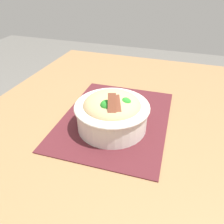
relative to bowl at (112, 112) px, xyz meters
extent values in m
cube|color=olive|center=(0.01, -0.01, -0.07)|extent=(1.18, 0.88, 0.02)
cylinder|color=brown|center=(0.54, -0.39, -0.42)|extent=(0.04, 0.04, 0.68)
cylinder|color=brown|center=(0.54, 0.37, -0.42)|extent=(0.04, 0.04, 0.68)
cube|color=#47191E|center=(0.05, 0.00, -0.05)|extent=(0.41, 0.32, 0.00)
cylinder|color=silver|center=(0.00, 0.00, -0.01)|extent=(0.19, 0.19, 0.07)
torus|color=silver|center=(0.00, 0.00, 0.02)|extent=(0.20, 0.20, 0.01)
ellipsoid|color=tan|center=(0.00, 0.00, 0.02)|extent=(0.22, 0.22, 0.07)
sphere|color=#247E25|center=(0.00, -0.04, 0.04)|extent=(0.03, 0.03, 0.03)
sphere|color=#247E25|center=(-0.04, 0.00, 0.04)|extent=(0.03, 0.03, 0.03)
cylinder|color=orange|center=(-0.02, 0.02, 0.03)|extent=(0.02, 0.03, 0.01)
cylinder|color=orange|center=(0.01, -0.03, 0.03)|extent=(0.03, 0.01, 0.01)
cube|color=brown|center=(-0.05, -0.02, 0.05)|extent=(0.05, 0.03, 0.06)
cube|color=brown|center=(-0.04, -0.03, 0.05)|extent=(0.04, 0.04, 0.05)
cube|color=silver|center=(0.13, 0.00, -0.05)|extent=(0.02, 0.07, 0.00)
cube|color=silver|center=(0.13, 0.03, -0.05)|extent=(0.01, 0.01, 0.00)
cube|color=silver|center=(0.12, 0.05, -0.05)|extent=(0.03, 0.03, 0.00)
cube|color=silver|center=(0.13, 0.08, -0.05)|extent=(0.01, 0.02, 0.00)
cube|color=silver|center=(0.12, 0.08, -0.05)|extent=(0.01, 0.02, 0.00)
cube|color=silver|center=(0.12, 0.08, -0.05)|extent=(0.01, 0.02, 0.00)
cube|color=silver|center=(0.11, 0.08, -0.05)|extent=(0.01, 0.02, 0.00)
camera|label=1|loc=(-0.48, -0.16, 0.33)|focal=35.68mm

